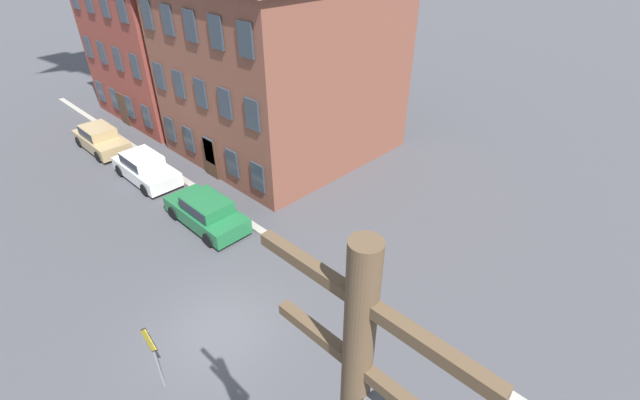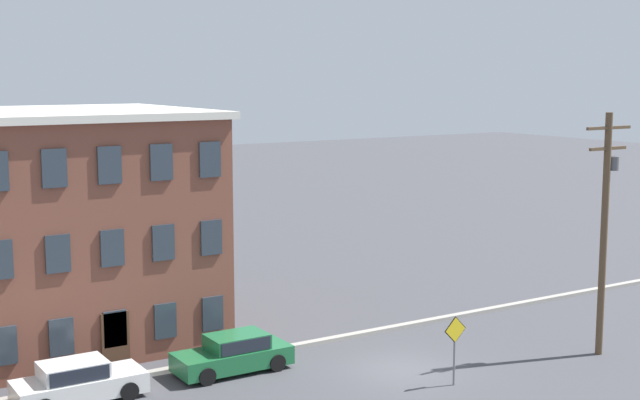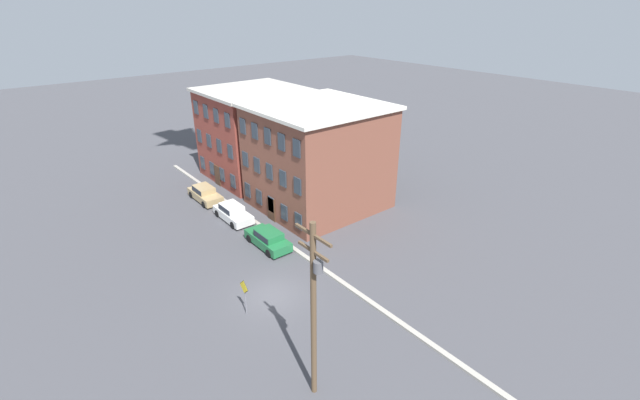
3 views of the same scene
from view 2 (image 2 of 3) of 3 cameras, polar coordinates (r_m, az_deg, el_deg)
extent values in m
plane|color=#424247|center=(34.55, 5.29, -10.76)|extent=(200.00, 200.00, 0.00)
cube|color=#9E998E|center=(38.02, 1.13, -8.83)|extent=(56.00, 0.36, 0.16)
cube|color=brown|center=(39.31, -15.72, -1.68)|extent=(10.17, 10.66, 9.36)
cube|color=silver|center=(38.81, -15.99, 5.36)|extent=(10.67, 11.16, 0.30)
cube|color=#2D3842|center=(33.94, -19.56, -8.80)|extent=(0.90, 0.10, 1.40)
cube|color=#2D3842|center=(33.19, -19.82, -3.63)|extent=(0.90, 0.10, 1.40)
cube|color=#2D3842|center=(34.40, -16.22, -8.42)|extent=(0.90, 0.10, 1.40)
cube|color=#2D3842|center=(33.66, -16.43, -3.32)|extent=(0.90, 0.10, 1.40)
cube|color=#2D3842|center=(33.20, -16.65, 1.96)|extent=(0.90, 0.10, 1.40)
cube|color=#2D3842|center=(34.97, -12.99, -8.03)|extent=(0.90, 0.10, 1.40)
cube|color=#2D3842|center=(34.25, -13.15, -3.01)|extent=(0.90, 0.10, 1.40)
cube|color=#2D3842|center=(33.80, -13.32, 2.19)|extent=(0.90, 0.10, 1.40)
cube|color=#2D3842|center=(35.65, -9.87, -7.63)|extent=(0.90, 0.10, 1.40)
cube|color=#2D3842|center=(34.94, -9.99, -2.70)|extent=(0.90, 0.10, 1.40)
cube|color=#2D3842|center=(34.50, -10.12, 2.40)|extent=(0.90, 0.10, 1.40)
cube|color=#2D3842|center=(36.44, -6.89, -7.22)|extent=(0.90, 0.10, 1.40)
cube|color=#2D3842|center=(35.74, -6.97, -2.39)|extent=(0.90, 0.10, 1.40)
cube|color=#2D3842|center=(35.31, -7.06, 2.59)|extent=(0.90, 0.10, 1.40)
cube|color=#472D1E|center=(35.10, -12.96, -8.75)|extent=(1.10, 0.10, 2.20)
cube|color=silver|center=(32.24, -15.13, -11.43)|extent=(4.40, 1.80, 0.70)
cube|color=silver|center=(31.98, -15.52, -10.42)|extent=(2.20, 1.51, 0.55)
cube|color=#1E232D|center=(31.98, -15.52, -10.42)|extent=(2.02, 1.58, 0.48)
cylinder|color=black|center=(33.48, -13.14, -10.98)|extent=(0.66, 0.22, 0.66)
cylinder|color=black|center=(31.96, -12.12, -11.88)|extent=(0.66, 0.22, 0.66)
cylinder|color=black|center=(32.73, -18.04, -11.62)|extent=(0.66, 0.22, 0.66)
cube|color=#1E6638|center=(34.19, -5.63, -10.04)|extent=(4.40, 1.80, 0.70)
cube|color=#1E6638|center=(34.09, -5.34, -8.99)|extent=(2.20, 1.51, 0.55)
cube|color=#1E232D|center=(34.09, -5.34, -8.99)|extent=(2.02, 1.58, 0.48)
cylinder|color=black|center=(32.94, -7.25, -11.15)|extent=(0.66, 0.22, 0.66)
cylinder|color=black|center=(34.41, -8.47, -10.32)|extent=(0.66, 0.22, 0.66)
cylinder|color=black|center=(34.18, -2.77, -10.37)|extent=(0.66, 0.22, 0.66)
cylinder|color=black|center=(35.60, -4.13, -9.62)|extent=(0.66, 0.22, 0.66)
cylinder|color=slate|center=(32.81, 8.59, -9.66)|extent=(0.08, 0.08, 2.39)
cube|color=yellow|center=(32.53, 8.66, -8.21)|extent=(0.91, 0.03, 0.91)
cube|color=black|center=(32.54, 8.65, -8.21)|extent=(0.98, 0.02, 0.98)
cylinder|color=brown|center=(36.79, 17.71, -2.18)|extent=(0.28, 0.28, 9.67)
cube|color=brown|center=(36.31, 18.00, 4.41)|extent=(2.40, 0.12, 0.12)
cube|color=brown|center=(36.36, 17.94, 3.16)|extent=(2.00, 0.12, 0.12)
cylinder|color=#515156|center=(36.68, 18.25, 2.24)|extent=(0.44, 0.44, 0.55)
camera|label=1|loc=(36.18, 22.10, 8.21)|focal=24.00mm
camera|label=3|loc=(42.87, 40.14, 15.35)|focal=24.00mm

